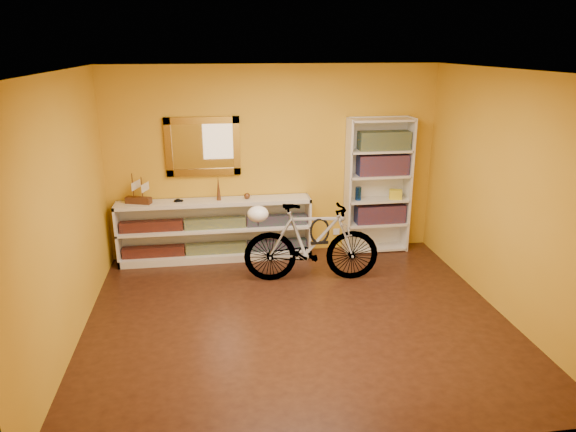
{
  "coord_description": "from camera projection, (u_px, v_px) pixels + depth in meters",
  "views": [
    {
      "loc": [
        -0.84,
        -4.97,
        2.83
      ],
      "look_at": [
        0.0,
        0.7,
        0.95
      ],
      "focal_mm": 32.65,
      "sensor_mm": 36.0,
      "label": 1
    }
  ],
  "objects": [
    {
      "name": "bookcase",
      "position": [
        378.0,
        186.0,
        7.31
      ],
      "size": [
        0.9,
        0.3,
        1.9
      ],
      "primitive_type": null,
      "color": "silver",
      "rests_on": "floor"
    },
    {
      "name": "gilt_mirror",
      "position": [
        203.0,
        147.0,
        6.9
      ],
      "size": [
        0.98,
        0.06,
        0.78
      ],
      "primitive_type": "cube",
      "color": "brown",
      "rests_on": "back_wall"
    },
    {
      "name": "model_ship",
      "position": [
        137.0,
        189.0,
        6.8
      ],
      "size": [
        0.36,
        0.23,
        0.4
      ],
      "primitive_type": null,
      "rotation": [
        0.0,
        0.0,
        -0.34
      ],
      "color": "#3F2111",
      "rests_on": "console_unit"
    },
    {
      "name": "back_wall",
      "position": [
        274.0,
        162.0,
        7.15
      ],
      "size": [
        4.5,
        0.01,
        2.6
      ],
      "primitive_type": "cube",
      "color": "gold",
      "rests_on": "ground"
    },
    {
      "name": "right_wall",
      "position": [
        506.0,
        195.0,
        5.58
      ],
      "size": [
        0.01,
        4.0,
        2.6
      ],
      "primitive_type": "cube",
      "color": "gold",
      "rests_on": "ground"
    },
    {
      "name": "red_tin",
      "position": [
        365.0,
        144.0,
        7.12
      ],
      "size": [
        0.16,
        0.16,
        0.17
      ],
      "primitive_type": "cube",
      "rotation": [
        0.0,
        0.0,
        0.21
      ],
      "color": "maroon",
      "rests_on": "bookcase"
    },
    {
      "name": "bronze_ornament",
      "position": [
        218.0,
        188.0,
        6.95
      ],
      "size": [
        0.06,
        0.06,
        0.34
      ],
      "primitive_type": "cone",
      "color": "brown",
      "rests_on": "console_unit"
    },
    {
      "name": "book_row_b",
      "position": [
        383.0,
        165.0,
        7.22
      ],
      "size": [
        0.7,
        0.22,
        0.28
      ],
      "primitive_type": "cube",
      "color": "maroon",
      "rests_on": "bookcase"
    },
    {
      "name": "left_wall",
      "position": [
        64.0,
        215.0,
        4.95
      ],
      "size": [
        0.01,
        4.0,
        2.6
      ],
      "primitive_type": "cube",
      "color": "gold",
      "rests_on": "ground"
    },
    {
      "name": "decorative_orb",
      "position": [
        247.0,
        196.0,
        7.05
      ],
      "size": [
        0.08,
        0.08,
        0.08
      ],
      "primitive_type": "sphere",
      "color": "brown",
      "rests_on": "console_unit"
    },
    {
      "name": "floor",
      "position": [
        297.0,
        319.0,
        5.68
      ],
      "size": [
        4.5,
        4.0,
        0.01
      ],
      "primitive_type": "cube",
      "color": "black",
      "rests_on": "ground"
    },
    {
      "name": "ceiling",
      "position": [
        299.0,
        70.0,
        4.86
      ],
      "size": [
        4.5,
        4.0,
        0.01
      ],
      "primitive_type": "cube",
      "color": "silver",
      "rests_on": "ground"
    },
    {
      "name": "wall_socket",
      "position": [
        336.0,
        232.0,
        7.59
      ],
      "size": [
        0.09,
        0.02,
        0.09
      ],
      "primitive_type": "cube",
      "color": "silver",
      "rests_on": "back_wall"
    },
    {
      "name": "u_lock",
      "position": [
        320.0,
        231.0,
        6.43
      ],
      "size": [
        0.25,
        0.03,
        0.25
      ],
      "primitive_type": "torus",
      "rotation": [
        1.57,
        0.0,
        0.0
      ],
      "color": "black",
      "rests_on": "bicycle"
    },
    {
      "name": "yellow_bag",
      "position": [
        396.0,
        194.0,
        7.34
      ],
      "size": [
        0.19,
        0.15,
        0.13
      ],
      "primitive_type": "cube",
      "rotation": [
        0.0,
        0.0,
        -0.25
      ],
      "color": "yellow",
      "rests_on": "bookcase"
    },
    {
      "name": "toy_car",
      "position": [
        179.0,
        202.0,
        6.93
      ],
      "size": [
        0.0,
        0.0,
        0.0
      ],
      "primitive_type": "imported",
      "rotation": [
        0.0,
        0.0,
        1.71
      ],
      "color": "black",
      "rests_on": "console_unit"
    },
    {
      "name": "book_row_c",
      "position": [
        384.0,
        140.0,
        7.12
      ],
      "size": [
        0.7,
        0.22,
        0.25
      ],
      "primitive_type": "cube",
      "color": "navy",
      "rests_on": "bookcase"
    },
    {
      "name": "console_unit",
      "position": [
        215.0,
        230.0,
        7.13
      ],
      "size": [
        2.6,
        0.35,
        0.85
      ],
      "primitive_type": null,
      "color": "silver",
      "rests_on": "floor"
    },
    {
      "name": "cd_row_lower",
      "position": [
        216.0,
        248.0,
        7.19
      ],
      "size": [
        2.5,
        0.13,
        0.14
      ],
      "primitive_type": "cube",
      "color": "black",
      "rests_on": "console_unit"
    },
    {
      "name": "bicycle",
      "position": [
        311.0,
        243.0,
        6.47
      ],
      "size": [
        0.61,
        1.74,
        1.01
      ],
      "primitive_type": "imported",
      "rotation": [
        0.0,
        0.0,
        1.47
      ],
      "color": "silver",
      "rests_on": "floor"
    },
    {
      "name": "cd_row_upper",
      "position": [
        215.0,
        223.0,
        7.08
      ],
      "size": [
        2.5,
        0.13,
        0.14
      ],
      "primitive_type": "cube",
      "color": "navy",
      "rests_on": "console_unit"
    },
    {
      "name": "travel_mug",
      "position": [
        358.0,
        194.0,
        7.28
      ],
      "size": [
        0.08,
        0.08,
        0.19
      ],
      "primitive_type": "cylinder",
      "color": "navy",
      "rests_on": "bookcase"
    },
    {
      "name": "helmet",
      "position": [
        258.0,
        214.0,
        6.32
      ],
      "size": [
        0.26,
        0.25,
        0.2
      ],
      "primitive_type": "ellipsoid",
      "color": "white",
      "rests_on": "bicycle"
    },
    {
      "name": "book_row_a",
      "position": [
        380.0,
        213.0,
        7.44
      ],
      "size": [
        0.7,
        0.22,
        0.26
      ],
      "primitive_type": "cube",
      "color": "maroon",
      "rests_on": "bookcase"
    }
  ]
}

